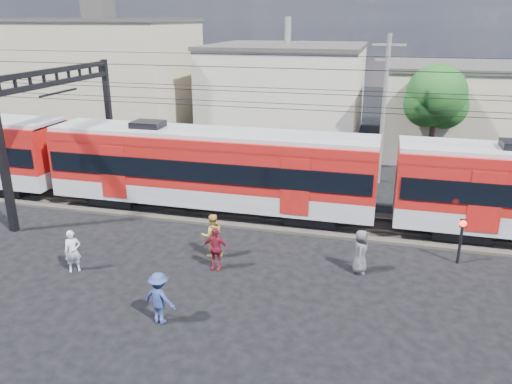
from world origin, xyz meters
TOP-DOWN VIEW (x-y plane):
  - ground at (0.00, 0.00)m, footprint 120.00×120.00m
  - track_bed at (0.00, 8.00)m, footprint 70.00×3.40m
  - rail_near at (0.00, 7.25)m, footprint 70.00×0.12m
  - rail_far at (0.00, 8.75)m, footprint 70.00×0.12m
  - commuter_train at (-1.76, 8.00)m, footprint 50.30×3.08m
  - catenary at (-8.65, 8.00)m, footprint 70.00×9.30m
  - building_west at (-17.00, 24.00)m, footprint 14.28×10.20m
  - building_midwest at (-2.00, 27.00)m, footprint 12.24×12.24m
  - building_mideast at (14.00, 24.00)m, footprint 16.32×10.20m
  - utility_pole_mid at (6.00, 15.00)m, footprint 1.80×0.24m
  - tree_near at (9.19, 18.09)m, footprint 3.82×3.64m
  - pedestrian_a at (-5.03, 0.79)m, footprint 0.72×0.68m
  - pedestrian_b at (-0.28, 3.34)m, footprint 1.12×1.04m
  - pedestrian_c at (-0.33, -1.56)m, footprint 1.24×0.88m
  - pedestrian_d at (0.21, 2.29)m, footprint 1.03×0.44m
  - pedestrian_e at (5.64, 3.46)m, footprint 0.57×0.86m
  - crossing_signal at (9.40, 5.21)m, footprint 0.28×0.28m

SIDE VIEW (x-z plane):
  - ground at x=0.00m, z-range 0.00..0.00m
  - track_bed at x=0.00m, z-range 0.00..0.12m
  - rail_near at x=0.00m, z-range 0.12..0.24m
  - rail_far at x=0.00m, z-range 0.12..0.24m
  - pedestrian_a at x=-5.03m, z-range 0.00..1.66m
  - pedestrian_e at x=5.64m, z-range 0.00..1.74m
  - pedestrian_d at x=0.21m, z-range 0.00..1.75m
  - pedestrian_c at x=-0.33m, z-range 0.00..1.75m
  - pedestrian_b at x=-0.28m, z-range 0.00..1.84m
  - crossing_signal at x=9.40m, z-range 0.37..2.26m
  - commuter_train at x=-1.76m, z-range 0.31..4.49m
  - building_mideast at x=14.00m, z-range 0.01..6.31m
  - building_midwest at x=-2.00m, z-range 0.01..7.31m
  - utility_pole_mid at x=6.00m, z-range 0.28..8.78m
  - building_west at x=-17.00m, z-range 0.01..9.31m
  - tree_near at x=9.19m, z-range 1.30..8.02m
  - catenary at x=-8.65m, z-range 1.38..8.89m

